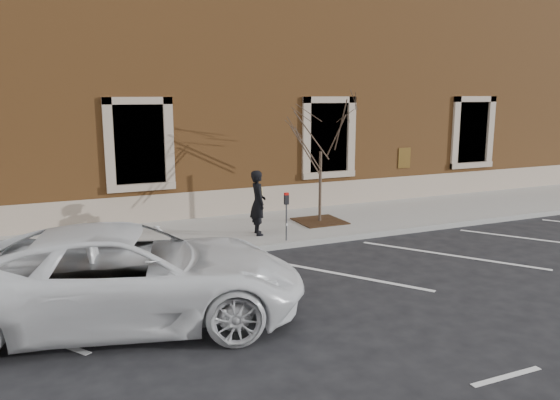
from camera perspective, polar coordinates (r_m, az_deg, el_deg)
name	(u,v)px	position (r m, az deg, el deg)	size (l,w,h in m)	color
ground	(290,247)	(13.74, 1.02, -4.94)	(120.00, 120.00, 0.00)	#28282B
sidewalk_near	(263,229)	(15.27, -1.75, -3.02)	(40.00, 3.50, 0.15)	#999590
curb_near	(291,245)	(13.68, 1.11, -4.70)	(40.00, 0.12, 0.15)	#9E9E99
parking_stripes	(333,273)	(11.87, 5.54, -7.58)	(28.00, 4.40, 0.01)	silver
building_civic	(201,88)	(20.49, -8.30, 11.51)	(40.00, 8.62, 8.00)	brown
man	(258,203)	(14.20, -2.31, -0.28)	(0.62, 0.41, 1.70)	black
parking_meter	(286,207)	(13.59, 0.67, -0.78)	(0.11, 0.09, 1.22)	#595B60
tree_grate	(320,221)	(15.82, 4.16, -2.21)	(1.30, 1.30, 0.03)	#382411
sapling	(321,132)	(15.44, 4.30, 7.11)	(2.22, 2.22, 3.70)	#4D3D2F
white_truck	(128,275)	(9.48, -15.64, -7.60)	(2.71, 5.89, 1.64)	white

